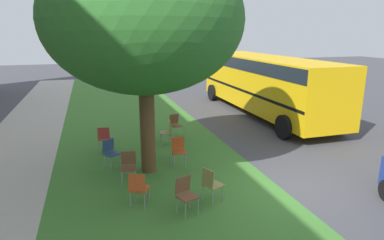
{
  "coord_description": "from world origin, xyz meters",
  "views": [
    {
      "loc": [
        -7.15,
        4.91,
        4.08
      ],
      "look_at": [
        3.19,
        1.73,
        1.21
      ],
      "focal_mm": 31.26,
      "sensor_mm": 36.0,
      "label": 1
    }
  ],
  "objects_px": {
    "chair_6": "(186,192)",
    "school_bus": "(264,79)",
    "chair_0": "(175,123)",
    "chair_4": "(128,165)",
    "chair_2": "(110,151)",
    "chair_3": "(104,137)",
    "chair_8": "(179,149)",
    "chair_1": "(168,130)",
    "chair_7": "(211,183)",
    "street_tree": "(144,21)",
    "chair_5": "(138,187)"
  },
  "relations": [
    {
      "from": "street_tree",
      "to": "chair_8",
      "type": "xyz_separation_m",
      "value": [
        0.22,
        -0.99,
        -3.85
      ]
    },
    {
      "from": "street_tree",
      "to": "chair_7",
      "type": "distance_m",
      "value": 4.65
    },
    {
      "from": "chair_1",
      "to": "chair_6",
      "type": "height_order",
      "value": "same"
    },
    {
      "from": "chair_6",
      "to": "chair_4",
      "type": "bearing_deg",
      "value": 27.25
    },
    {
      "from": "street_tree",
      "to": "chair_6",
      "type": "relative_size",
      "value": 7.26
    },
    {
      "from": "chair_2",
      "to": "chair_3",
      "type": "bearing_deg",
      "value": 4.21
    },
    {
      "from": "chair_5",
      "to": "school_bus",
      "type": "height_order",
      "value": "school_bus"
    },
    {
      "from": "chair_1",
      "to": "chair_0",
      "type": "bearing_deg",
      "value": -30.67
    },
    {
      "from": "chair_3",
      "to": "chair_4",
      "type": "xyz_separation_m",
      "value": [
        -2.8,
        -0.52,
        0.0
      ]
    },
    {
      "from": "chair_3",
      "to": "school_bus",
      "type": "height_order",
      "value": "school_bus"
    },
    {
      "from": "chair_4",
      "to": "school_bus",
      "type": "relative_size",
      "value": 0.08
    },
    {
      "from": "chair_5",
      "to": "chair_8",
      "type": "bearing_deg",
      "value": -34.81
    },
    {
      "from": "chair_6",
      "to": "school_bus",
      "type": "height_order",
      "value": "school_bus"
    },
    {
      "from": "chair_2",
      "to": "chair_6",
      "type": "xyz_separation_m",
      "value": [
        -3.32,
        -1.46,
        0.0
      ]
    },
    {
      "from": "chair_2",
      "to": "chair_4",
      "type": "xyz_separation_m",
      "value": [
        -1.26,
        -0.4,
        0.0
      ]
    },
    {
      "from": "chair_2",
      "to": "chair_0",
      "type": "bearing_deg",
      "value": -46.92
    },
    {
      "from": "chair_3",
      "to": "chair_8",
      "type": "bearing_deg",
      "value": -132.1
    },
    {
      "from": "street_tree",
      "to": "chair_4",
      "type": "distance_m",
      "value": 3.95
    },
    {
      "from": "chair_4",
      "to": "chair_5",
      "type": "relative_size",
      "value": 1.0
    },
    {
      "from": "chair_0",
      "to": "chair_2",
      "type": "relative_size",
      "value": 1.0
    },
    {
      "from": "chair_0",
      "to": "chair_4",
      "type": "distance_m",
      "value": 4.44
    },
    {
      "from": "chair_8",
      "to": "chair_5",
      "type": "bearing_deg",
      "value": 145.19
    },
    {
      "from": "chair_0",
      "to": "chair_8",
      "type": "height_order",
      "value": "same"
    },
    {
      "from": "street_tree",
      "to": "chair_2",
      "type": "xyz_separation_m",
      "value": [
        0.65,
        1.07,
        -3.85
      ]
    },
    {
      "from": "chair_0",
      "to": "chair_3",
      "type": "bearing_deg",
      "value": 109.38
    },
    {
      "from": "chair_0",
      "to": "chair_5",
      "type": "xyz_separation_m",
      "value": [
        -5.25,
        2.24,
        0.0
      ]
    },
    {
      "from": "chair_3",
      "to": "chair_8",
      "type": "height_order",
      "value": "same"
    },
    {
      "from": "street_tree",
      "to": "chair_0",
      "type": "distance_m",
      "value": 5.25
    },
    {
      "from": "street_tree",
      "to": "chair_1",
      "type": "distance_m",
      "value": 4.63
    },
    {
      "from": "chair_7",
      "to": "street_tree",
      "type": "bearing_deg",
      "value": 25.44
    },
    {
      "from": "chair_0",
      "to": "chair_4",
      "type": "height_order",
      "value": "same"
    },
    {
      "from": "chair_6",
      "to": "chair_8",
      "type": "height_order",
      "value": "same"
    },
    {
      "from": "chair_1",
      "to": "chair_5",
      "type": "bearing_deg",
      "value": 158.46
    },
    {
      "from": "chair_4",
      "to": "school_bus",
      "type": "bearing_deg",
      "value": -50.74
    },
    {
      "from": "chair_4",
      "to": "chair_6",
      "type": "relative_size",
      "value": 1.0
    },
    {
      "from": "street_tree",
      "to": "chair_3",
      "type": "relative_size",
      "value": 7.26
    },
    {
      "from": "chair_4",
      "to": "street_tree",
      "type": "bearing_deg",
      "value": -47.16
    },
    {
      "from": "street_tree",
      "to": "school_bus",
      "type": "relative_size",
      "value": 0.61
    },
    {
      "from": "street_tree",
      "to": "chair_4",
      "type": "bearing_deg",
      "value": 132.84
    },
    {
      "from": "street_tree",
      "to": "chair_7",
      "type": "xyz_separation_m",
      "value": [
        -2.36,
        -1.12,
        -3.85
      ]
    },
    {
      "from": "chair_0",
      "to": "chair_7",
      "type": "distance_m",
      "value": 5.57
    },
    {
      "from": "chair_5",
      "to": "school_bus",
      "type": "relative_size",
      "value": 0.08
    },
    {
      "from": "chair_8",
      "to": "chair_6",
      "type": "bearing_deg",
      "value": 168.32
    },
    {
      "from": "chair_8",
      "to": "chair_0",
      "type": "bearing_deg",
      "value": -12.4
    },
    {
      "from": "chair_0",
      "to": "chair_4",
      "type": "bearing_deg",
      "value": 148.72
    },
    {
      "from": "chair_1",
      "to": "chair_2",
      "type": "bearing_deg",
      "value": 127.21
    },
    {
      "from": "chair_3",
      "to": "street_tree",
      "type": "bearing_deg",
      "value": -151.59
    },
    {
      "from": "chair_0",
      "to": "chair_2",
      "type": "distance_m",
      "value": 3.71
    },
    {
      "from": "chair_2",
      "to": "chair_5",
      "type": "height_order",
      "value": "same"
    },
    {
      "from": "chair_1",
      "to": "chair_7",
      "type": "height_order",
      "value": "same"
    }
  ]
}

